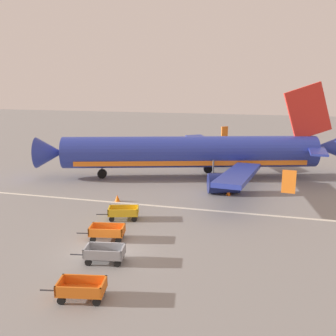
% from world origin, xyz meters
% --- Properties ---
extents(ground_plane, '(220.00, 220.00, 0.00)m').
position_xyz_m(ground_plane, '(0.00, 0.00, 0.00)').
color(ground_plane, gray).
extents(apron_stripe, '(120.00, 0.36, 0.01)m').
position_xyz_m(apron_stripe, '(0.00, 10.06, 0.01)').
color(apron_stripe, silver).
rests_on(apron_stripe, ground).
extents(airplane, '(36.98, 30.01, 11.34)m').
position_xyz_m(airplane, '(2.42, 21.55, 3.05)').
color(airplane, '#28389E').
rests_on(airplane, ground).
extents(baggage_cart_nearest, '(3.63, 1.84, 1.07)m').
position_xyz_m(baggage_cart_nearest, '(1.01, -5.86, 0.60)').
color(baggage_cart_nearest, orange).
rests_on(baggage_cart_nearest, ground).
extents(baggage_cart_second_in_row, '(3.62, 1.79, 1.07)m').
position_xyz_m(baggage_cart_second_in_row, '(0.46, -1.59, 0.60)').
color(baggage_cart_second_in_row, gray).
rests_on(baggage_cart_second_in_row, ground).
extents(baggage_cart_third_in_row, '(3.63, 1.83, 1.07)m').
position_xyz_m(baggage_cart_third_in_row, '(-0.82, 1.75, 0.60)').
color(baggage_cart_third_in_row, orange).
rests_on(baggage_cart_third_in_row, ground).
extents(baggage_cart_fourth_in_row, '(3.62, 2.02, 1.07)m').
position_xyz_m(baggage_cart_fourth_in_row, '(-1.19, 6.00, 0.60)').
color(baggage_cart_fourth_in_row, gold).
rests_on(baggage_cart_fourth_in_row, ground).
extents(traffic_cone_near_plane, '(0.48, 0.48, 0.64)m').
position_xyz_m(traffic_cone_near_plane, '(6.71, 15.17, 0.32)').
color(traffic_cone_near_plane, orange).
rests_on(traffic_cone_near_plane, ground).
extents(traffic_cone_mid_apron, '(0.51, 0.51, 0.67)m').
position_xyz_m(traffic_cone_mid_apron, '(-3.53, 10.42, 0.33)').
color(traffic_cone_mid_apron, orange).
rests_on(traffic_cone_mid_apron, ground).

